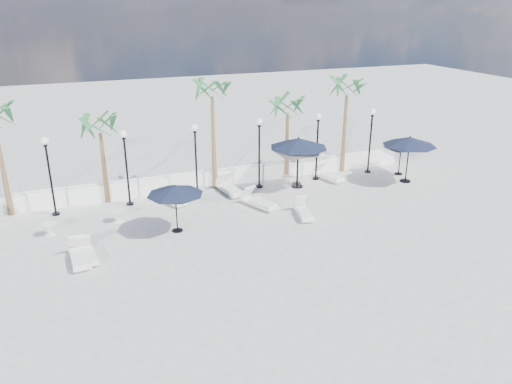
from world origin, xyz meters
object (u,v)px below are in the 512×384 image
object	(u,v)px
lounger_2	(88,254)
parasol_navy_mid	(299,143)
lounger_1	(79,256)
lounger_5	(229,188)
lounger_6	(328,175)
parasol_cream_sq_b	(402,141)
parasol_navy_left	(175,190)
parasol_navy_right	(410,142)
lounger_4	(171,198)
lounger_7	(304,211)
lounger_3	(259,202)
parasol_cream_sq_a	(298,147)

from	to	relation	value
lounger_2	parasol_navy_mid	bearing A→B (deg)	14.20
lounger_1	lounger_5	size ratio (longest dim) A/B	0.93
parasol_navy_mid	lounger_6	bearing A→B (deg)	11.91
lounger_6	parasol_cream_sq_b	xyz separation A→B (m)	(4.36, -0.69, 1.76)
parasol_navy_left	lounger_6	bearing A→B (deg)	20.71
lounger_1	parasol_navy_right	distance (m)	18.15
lounger_2	parasol_navy_mid	size ratio (longest dim) A/B	0.59
lounger_4	parasol_navy_mid	bearing A→B (deg)	-24.49
lounger_5	lounger_7	distance (m)	4.79
lounger_3	lounger_6	world-z (taller)	lounger_3
lounger_4	parasol_navy_right	bearing A→B (deg)	-30.02
lounger_3	parasol_cream_sq_b	size ratio (longest dim) A/B	0.51
lounger_2	lounger_4	world-z (taller)	lounger_4
lounger_7	parasol_navy_left	world-z (taller)	parasol_navy_left
parasol_cream_sq_a	parasol_cream_sq_b	size ratio (longest dim) A/B	1.10
lounger_4	parasol_cream_sq_b	xyz separation A→B (m)	(13.52, -0.43, 1.77)
parasol_navy_left	parasol_navy_right	size ratio (longest dim) A/B	0.84
lounger_3	parasol_navy_left	size ratio (longest dim) A/B	0.88
lounger_5	parasol_cream_sq_a	xyz separation A→B (m)	(3.97, -0.02, 1.90)
lounger_3	parasol_cream_sq_b	bearing A→B (deg)	-13.93
parasol_cream_sq_a	lounger_7	bearing A→B (deg)	-111.44
lounger_2	parasol_cream_sq_b	xyz separation A→B (m)	(17.87, 4.18, 1.78)
parasol_navy_left	parasol_cream_sq_b	xyz separation A→B (m)	(13.97, 2.94, 0.07)
lounger_4	parasol_cream_sq_b	distance (m)	13.64
lounger_6	parasol_navy_left	size ratio (longest dim) A/B	0.86
parasol_cream_sq_a	lounger_4	bearing A→B (deg)	-178.12
lounger_1	parasol_cream_sq_b	world-z (taller)	parasol_cream_sq_b
parasol_cream_sq_a	parasol_cream_sq_b	distance (m)	6.39
parasol_navy_left	parasol_navy_mid	world-z (taller)	parasol_navy_mid
lounger_1	lounger_7	bearing A→B (deg)	1.09
lounger_6	lounger_7	world-z (taller)	lounger_6
parasol_cream_sq_b	lounger_2	bearing A→B (deg)	-166.83
lounger_1	lounger_2	bearing A→B (deg)	14.65
lounger_4	parasol_navy_left	size ratio (longest dim) A/B	0.81
lounger_5	parasol_navy_left	world-z (taller)	parasol_navy_left
parasol_navy_mid	lounger_3	bearing A→B (deg)	-148.28
parasol_cream_sq_a	lounger_2	bearing A→B (deg)	-157.18
lounger_3	lounger_7	size ratio (longest dim) A/B	1.10
lounger_5	lounger_6	distance (m)	5.95
lounger_5	parasol_navy_left	size ratio (longest dim) A/B	0.89
lounger_6	parasol_cream_sq_a	distance (m)	2.76
lounger_5	parasol_navy_mid	world-z (taller)	parasol_navy_mid
lounger_4	parasol_cream_sq_b	world-z (taller)	parasol_cream_sq_b
lounger_5	parasol_navy_right	world-z (taller)	parasol_navy_right
lounger_1	lounger_3	bearing A→B (deg)	13.72
parasol_cream_sq_a	lounger_5	bearing A→B (deg)	179.67
lounger_5	parasol_navy_right	xyz separation A→B (m)	(9.89, -1.91, 2.08)
parasol_navy_mid	parasol_cream_sq_a	distance (m)	0.57
lounger_4	parasol_navy_right	world-z (taller)	parasol_navy_right
lounger_5	parasol_navy_mid	size ratio (longest dim) A/B	0.70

